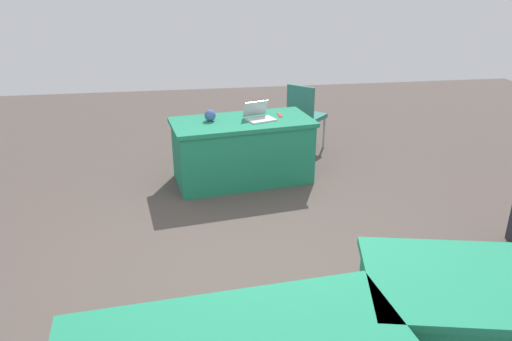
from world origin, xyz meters
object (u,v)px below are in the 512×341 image
Objects in this scene: chair_tucked_left at (305,113)px; yarn_ball at (210,115)px; table_mid_left at (487,332)px; laptop_silver at (259,116)px; scissors_red at (280,115)px; table_foreground at (242,150)px.

chair_tucked_left is 7.13× the size of yarn_ball.
table_mid_left is 12.48× the size of yarn_ball.
laptop_silver is 2.19× the size of scissors_red.
table_foreground is at bearing -72.81° from table_mid_left.
yarn_ball is at bearing -21.97° from laptop_silver.
scissors_red is at bearing -79.53° from chair_tucked_left.
table_mid_left is 3.57m from laptop_silver.
table_mid_left is at bearing 112.53° from yarn_ball.
scissors_red is (-0.28, -0.14, -0.04)m from laptop_silver.
table_foreground is 13.09× the size of yarn_ball.
table_foreground is 0.47m from laptop_silver.
laptop_silver is at bearing -64.06° from scissors_red.
yarn_ball reaches higher than table_foreground.
yarn_ball is (0.59, -0.03, 0.03)m from laptop_silver.
laptop_silver is at bearing 176.95° from yarn_ball.
scissors_red is at bearing -163.68° from table_foreground.
laptop_silver reaches higher than table_foreground.
chair_tucked_left is 1.26m from laptop_silver.
yarn_ball is (1.44, -3.48, 0.45)m from table_mid_left.
laptop_silver is (-0.21, -0.00, 0.42)m from table_foreground.
laptop_silver reaches higher than scissors_red.
laptop_silver is at bearing -76.06° from table_mid_left.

